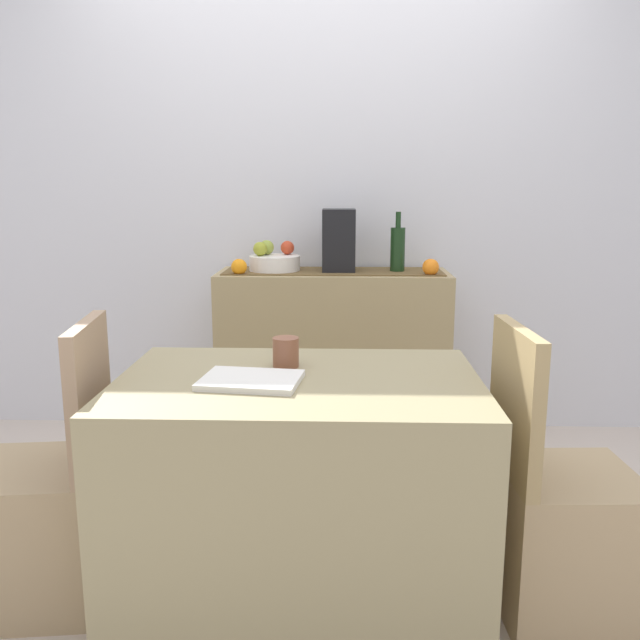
# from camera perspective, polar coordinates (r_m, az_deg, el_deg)

# --- Properties ---
(ground_plane) EXTENTS (6.40, 6.40, 0.02)m
(ground_plane) POSITION_cam_1_polar(r_m,az_deg,el_deg) (2.71, -0.92, -17.49)
(ground_plane) COLOR beige
(ground_plane) RESTS_ON ground
(room_wall_rear) EXTENTS (6.40, 0.06, 2.70)m
(room_wall_rear) POSITION_cam_1_polar(r_m,az_deg,el_deg) (3.55, -0.03, 12.26)
(room_wall_rear) COLOR silver
(room_wall_rear) RESTS_ON ground
(sideboard_console) EXTENTS (1.14, 0.42, 0.88)m
(sideboard_console) POSITION_cam_1_polar(r_m,az_deg,el_deg) (3.40, 1.11, -3.23)
(sideboard_console) COLOR tan
(sideboard_console) RESTS_ON ground
(table_runner) EXTENTS (1.07, 0.32, 0.01)m
(table_runner) POSITION_cam_1_polar(r_m,az_deg,el_deg) (3.31, 1.14, 4.19)
(table_runner) COLOR brown
(table_runner) RESTS_ON sideboard_console
(fruit_bowl) EXTENTS (0.25, 0.25, 0.07)m
(fruit_bowl) POSITION_cam_1_polar(r_m,az_deg,el_deg) (3.33, -3.89, 4.87)
(fruit_bowl) COLOR white
(fruit_bowl) RESTS_ON table_runner
(apple_upper) EXTENTS (0.07, 0.07, 0.07)m
(apple_upper) POSITION_cam_1_polar(r_m,az_deg,el_deg) (3.37, -2.80, 6.19)
(apple_upper) COLOR #BF3B1F
(apple_upper) RESTS_ON fruit_bowl
(apple_right) EXTENTS (0.07, 0.07, 0.07)m
(apple_right) POSITION_cam_1_polar(r_m,az_deg,el_deg) (3.31, -5.13, 6.07)
(apple_right) COLOR #989F2B
(apple_right) RESTS_ON fruit_bowl
(apple_center) EXTENTS (0.07, 0.07, 0.07)m
(apple_center) POSITION_cam_1_polar(r_m,az_deg,el_deg) (3.37, -4.58, 6.20)
(apple_center) COLOR #90A23B
(apple_center) RESTS_ON fruit_bowl
(wine_bottle) EXTENTS (0.07, 0.07, 0.30)m
(wine_bottle) POSITION_cam_1_polar(r_m,az_deg,el_deg) (3.31, 6.65, 6.07)
(wine_bottle) COLOR #193518
(wine_bottle) RESTS_ON sideboard_console
(coffee_maker) EXTENTS (0.16, 0.18, 0.31)m
(coffee_maker) POSITION_cam_1_polar(r_m,az_deg,el_deg) (3.30, 1.62, 6.79)
(coffee_maker) COLOR black
(coffee_maker) RESTS_ON sideboard_console
(orange_loose_near_bowl) EXTENTS (0.08, 0.08, 0.08)m
(orange_loose_near_bowl) POSITION_cam_1_polar(r_m,az_deg,el_deg) (3.22, 9.43, 4.48)
(orange_loose_near_bowl) COLOR orange
(orange_loose_near_bowl) RESTS_ON sideboard_console
(orange_loose_end) EXTENTS (0.08, 0.08, 0.08)m
(orange_loose_end) POSITION_cam_1_polar(r_m,az_deg,el_deg) (3.22, -6.93, 4.53)
(orange_loose_end) COLOR orange
(orange_loose_end) RESTS_ON sideboard_console
(dining_table) EXTENTS (1.08, 0.73, 0.74)m
(dining_table) POSITION_cam_1_polar(r_m,az_deg,el_deg) (2.12, -1.79, -14.63)
(dining_table) COLOR #9C8E65
(dining_table) RESTS_ON ground
(open_book) EXTENTS (0.30, 0.24, 0.02)m
(open_book) POSITION_cam_1_polar(r_m,az_deg,el_deg) (1.94, -5.92, -5.14)
(open_book) COLOR white
(open_book) RESTS_ON dining_table
(coffee_cup) EXTENTS (0.08, 0.08, 0.09)m
(coffee_cup) POSITION_cam_1_polar(r_m,az_deg,el_deg) (2.10, -2.94, -2.76)
(coffee_cup) COLOR brown
(coffee_cup) RESTS_ON dining_table
(chair_near_window) EXTENTS (0.45, 0.45, 0.90)m
(chair_near_window) POSITION_cam_1_polar(r_m,az_deg,el_deg) (2.36, -22.44, -15.54)
(chair_near_window) COLOR tan
(chair_near_window) RESTS_ON ground
(chair_by_corner) EXTENTS (0.42, 0.42, 0.90)m
(chair_by_corner) POSITION_cam_1_polar(r_m,az_deg,el_deg) (2.26, 19.87, -16.49)
(chair_by_corner) COLOR tan
(chair_by_corner) RESTS_ON ground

